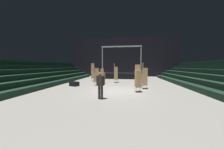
# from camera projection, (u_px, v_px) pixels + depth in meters

# --- Properties ---
(ground_plane) EXTENTS (22.00, 30.00, 0.10)m
(ground_plane) POSITION_uv_depth(u_px,v_px,m) (115.00, 91.00, 10.10)
(ground_plane) COLOR gray
(arena_end_wall) EXTENTS (22.00, 0.30, 8.00)m
(arena_end_wall) POSITION_uv_depth(u_px,v_px,m) (123.00, 57.00, 24.66)
(arena_end_wall) COLOR black
(arena_end_wall) RESTS_ON ground_plane
(bleacher_bank_left) EXTENTS (4.50, 24.00, 2.70)m
(bleacher_bank_left) POSITION_uv_depth(u_px,v_px,m) (31.00, 73.00, 12.11)
(bleacher_bank_left) COLOR black
(bleacher_bank_left) RESTS_ON ground_plane
(bleacher_bank_right) EXTENTS (4.50, 24.00, 2.70)m
(bleacher_bank_right) POSITION_uv_depth(u_px,v_px,m) (221.00, 75.00, 9.88)
(bleacher_bank_right) COLOR black
(bleacher_bank_right) RESTS_ON ground_plane
(stage_riser) EXTENTS (6.74, 2.81, 5.35)m
(stage_riser) POSITION_uv_depth(u_px,v_px,m) (122.00, 75.00, 20.49)
(stage_riser) COLOR black
(stage_riser) RESTS_ON ground_plane
(man_with_tie) EXTENTS (0.57, 0.31, 1.78)m
(man_with_tie) POSITION_uv_depth(u_px,v_px,m) (100.00, 83.00, 7.43)
(man_with_tie) COLOR black
(man_with_tie) RESTS_ON ground_plane
(chair_stack_front_left) EXTENTS (0.49, 0.49, 2.48)m
(chair_stack_front_left) POSITION_uv_depth(u_px,v_px,m) (116.00, 73.00, 14.94)
(chair_stack_front_left) COLOR #B2B5BA
(chair_stack_front_left) RESTS_ON ground_plane
(chair_stack_front_right) EXTENTS (0.51, 0.51, 2.48)m
(chair_stack_front_right) POSITION_uv_depth(u_px,v_px,m) (93.00, 72.00, 16.53)
(chair_stack_front_right) COLOR #B2B5BA
(chair_stack_front_right) RESTS_ON ground_plane
(chair_stack_mid_left) EXTENTS (0.62, 0.62, 1.88)m
(chair_stack_mid_left) POSITION_uv_depth(u_px,v_px,m) (96.00, 77.00, 12.75)
(chair_stack_mid_left) COLOR #B2B5BA
(chair_stack_mid_left) RESTS_ON ground_plane
(chair_stack_mid_right) EXTENTS (0.54, 0.54, 1.79)m
(chair_stack_mid_right) POSITION_uv_depth(u_px,v_px,m) (103.00, 76.00, 14.19)
(chair_stack_mid_right) COLOR #B2B5BA
(chair_stack_mid_right) RESTS_ON ground_plane
(chair_stack_mid_centre) EXTENTS (0.62, 0.62, 1.71)m
(chair_stack_mid_centre) POSITION_uv_depth(u_px,v_px,m) (143.00, 77.00, 12.94)
(chair_stack_mid_centre) COLOR #B2B5BA
(chair_stack_mid_centre) RESTS_ON ground_plane
(chair_stack_rear_left) EXTENTS (0.46, 0.46, 2.39)m
(chair_stack_rear_left) POSITION_uv_depth(u_px,v_px,m) (145.00, 76.00, 10.83)
(chair_stack_rear_left) COLOR #B2B5BA
(chair_stack_rear_left) RESTS_ON ground_plane
(chair_stack_rear_right) EXTENTS (0.52, 0.52, 2.22)m
(chair_stack_rear_right) POSITION_uv_depth(u_px,v_px,m) (138.00, 78.00, 9.47)
(chair_stack_rear_right) COLOR #B2B5BA
(chair_stack_rear_right) RESTS_ON ground_plane
(equipment_road_case) EXTENTS (1.05, 0.88, 0.46)m
(equipment_road_case) POSITION_uv_depth(u_px,v_px,m) (74.00, 84.00, 12.50)
(equipment_road_case) COLOR black
(equipment_road_case) RESTS_ON ground_plane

